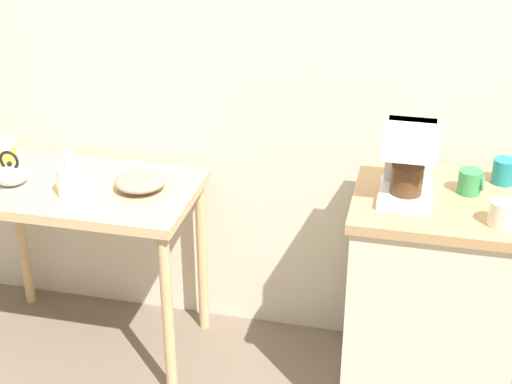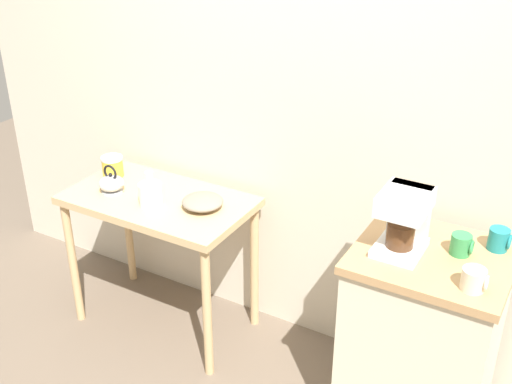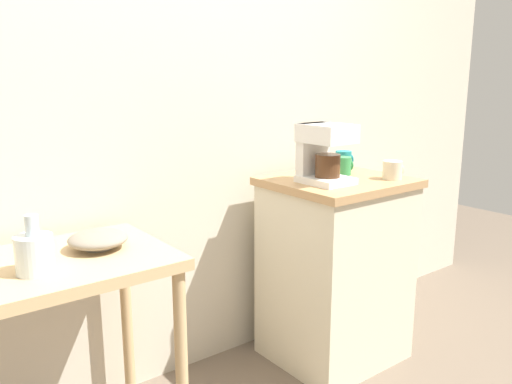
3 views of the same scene
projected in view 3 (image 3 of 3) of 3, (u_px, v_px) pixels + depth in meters
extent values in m
cube|color=beige|center=(180.00, 65.00, 2.25)|extent=(4.40, 0.10, 2.80)
cube|color=tan|center=(21.00, 273.00, 1.63)|extent=(0.94, 0.53, 0.04)
cylinder|color=tan|center=(182.00, 369.00, 1.79)|extent=(0.04, 0.04, 0.73)
cylinder|color=tan|center=(127.00, 322.00, 2.14)|extent=(0.04, 0.04, 0.73)
cube|color=beige|center=(335.00, 273.00, 2.51)|extent=(0.58, 0.52, 0.85)
cube|color=tan|center=(338.00, 182.00, 2.41)|extent=(0.61, 0.55, 0.04)
cylinder|color=gray|center=(99.00, 248.00, 1.79)|extent=(0.09, 0.09, 0.01)
ellipsoid|color=gray|center=(98.00, 239.00, 1.79)|extent=(0.20, 0.20, 0.06)
cylinder|color=silver|center=(35.00, 254.00, 1.56)|extent=(0.11, 0.11, 0.12)
cylinder|color=silver|center=(32.00, 225.00, 1.54)|extent=(0.04, 0.04, 0.06)
cube|color=white|center=(326.00, 180.00, 2.30)|extent=(0.18, 0.22, 0.03)
cube|color=white|center=(313.00, 152.00, 2.34)|extent=(0.16, 0.05, 0.26)
cube|color=white|center=(327.00, 133.00, 2.25)|extent=(0.18, 0.22, 0.08)
cylinder|color=#4C2D19|center=(328.00, 166.00, 2.27)|extent=(0.11, 0.11, 0.10)
cylinder|color=#338C4C|center=(343.00, 166.00, 2.49)|extent=(0.08, 0.08, 0.09)
torus|color=#338C4C|center=(349.00, 165.00, 2.52)|extent=(0.01, 0.06, 0.06)
cylinder|color=teal|center=(343.00, 160.00, 2.65)|extent=(0.08, 0.08, 0.09)
torus|color=teal|center=(349.00, 159.00, 2.67)|extent=(0.01, 0.06, 0.06)
cylinder|color=beige|center=(392.00, 170.00, 2.38)|extent=(0.09, 0.09, 0.08)
torus|color=beige|center=(399.00, 169.00, 2.41)|extent=(0.01, 0.06, 0.06)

